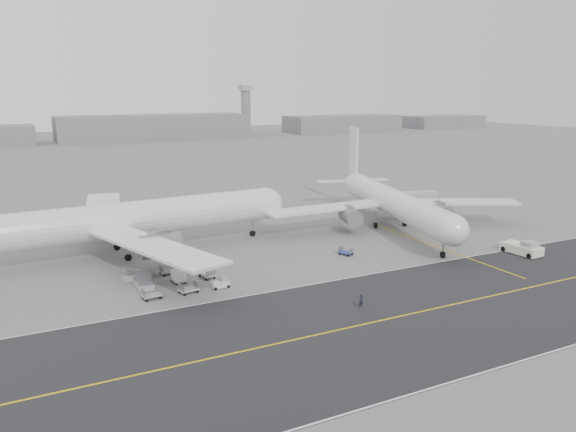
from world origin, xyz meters
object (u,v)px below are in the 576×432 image
pushback_tug (523,248)px  jet_bridge (406,200)px  ground_crew_a (361,301)px  airliner_a (123,220)px  airliner_b (392,202)px  control_tower (246,109)px

pushback_tug → jet_bridge: 32.34m
jet_bridge → ground_crew_a: bearing=-123.4°
airliner_a → jet_bridge: size_ratio=3.86×
ground_crew_a → airliner_b: bearing=37.3°
airliner_a → pushback_tug: airliner_a is taller
jet_bridge → airliner_a: bearing=-168.5°
airliner_b → jet_bridge: size_ratio=3.36×
airliner_b → jet_bridge: (8.20, 5.60, -1.33)m
control_tower → jet_bridge: control_tower is taller
pushback_tug → jet_bridge: jet_bridge is taller
airliner_b → jet_bridge: 10.02m
control_tower → airliner_a: bearing=-117.3°
control_tower → ground_crew_a: control_tower is taller
pushback_tug → ground_crew_a: 40.81m
airliner_a → jet_bridge: bearing=-93.3°
airliner_a → airliner_b: bearing=-99.1°
airliner_a → ground_crew_a: bearing=-153.2°
airliner_a → ground_crew_a: airliner_a is taller
airliner_a → ground_crew_a: (23.54, -39.55, -5.41)m
control_tower → pushback_tug: control_tower is taller
airliner_a → airliner_b: airliner_a is taller
airliner_a → jet_bridge: airliner_a is taller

